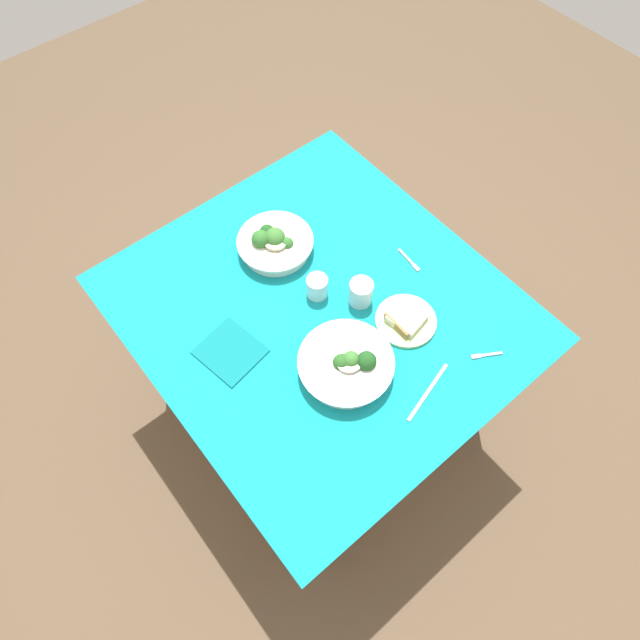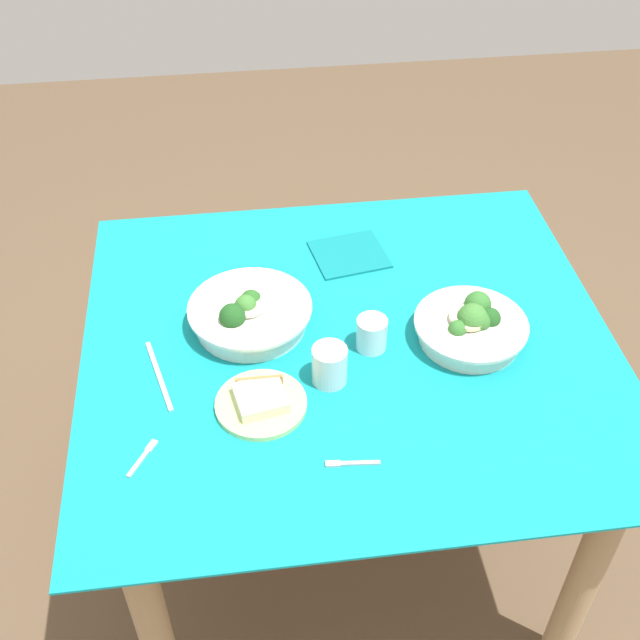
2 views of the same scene
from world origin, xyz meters
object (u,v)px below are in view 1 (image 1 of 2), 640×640
object	(u,v)px
water_glass_side	(317,287)
fork_by_near_bowl	(485,355)
broccoli_bowl_near	(347,365)
broccoli_bowl_far	(275,243)
bread_side_plate	(406,320)
table_knife_left	(428,392)
napkin_folded_upper	(230,352)
water_glass_center	(361,293)
fork_by_far_bowl	(410,261)

from	to	relation	value
water_glass_side	fork_by_near_bowl	bearing A→B (deg)	26.83
broccoli_bowl_near	broccoli_bowl_far	bearing A→B (deg)	167.82
bread_side_plate	table_knife_left	bearing A→B (deg)	-28.00
water_glass_side	napkin_folded_upper	xyz separation A→B (m)	(-0.00, -0.33, -0.03)
water_glass_center	napkin_folded_upper	distance (m)	0.43
water_glass_side	napkin_folded_upper	world-z (taller)	water_glass_side
bread_side_plate	water_glass_center	world-z (taller)	water_glass_center
broccoli_bowl_near	water_glass_center	distance (m)	0.24
broccoli_bowl_far	bread_side_plate	size ratio (longest dim) A/B	1.33
water_glass_side	bread_side_plate	bearing A→B (deg)	29.49
broccoli_bowl_far	water_glass_center	xyz separation A→B (m)	(0.32, 0.08, 0.01)
water_glass_side	napkin_folded_upper	size ratio (longest dim) A/B	0.44
broccoli_bowl_far	fork_by_far_bowl	world-z (taller)	broccoli_bowl_far
fork_by_far_bowl	napkin_folded_upper	distance (m)	0.64
broccoli_bowl_near	napkin_folded_upper	world-z (taller)	broccoli_bowl_near
broccoli_bowl_far	fork_by_near_bowl	world-z (taller)	broccoli_bowl_far
table_knife_left	fork_by_far_bowl	bearing A→B (deg)	-142.13
water_glass_side	napkin_folded_upper	bearing A→B (deg)	-90.61
broccoli_bowl_near	fork_by_far_bowl	size ratio (longest dim) A/B	2.64
water_glass_center	fork_by_near_bowl	world-z (taller)	water_glass_center
broccoli_bowl_far	napkin_folded_upper	xyz separation A→B (m)	(0.22, -0.33, -0.03)
broccoli_bowl_near	fork_by_near_bowl	xyz separation A→B (m)	(0.22, 0.34, -0.03)
fork_by_far_bowl	table_knife_left	size ratio (longest dim) A/B	0.49
fork_by_far_bowl	table_knife_left	world-z (taller)	same
broccoli_bowl_near	table_knife_left	distance (m)	0.24
water_glass_center	table_knife_left	size ratio (longest dim) A/B	0.41
fork_by_near_bowl	napkin_folded_upper	xyz separation A→B (m)	(-0.48, -0.57, 0.00)
water_glass_center	bread_side_plate	bearing A→B (deg)	20.30
broccoli_bowl_far	water_glass_side	distance (m)	0.22
water_glass_center	napkin_folded_upper	xyz separation A→B (m)	(-0.11, -0.41, -0.04)
broccoli_bowl_far	water_glass_center	distance (m)	0.33
broccoli_bowl_far	bread_side_plate	world-z (taller)	broccoli_bowl_far
bread_side_plate	water_glass_center	xyz separation A→B (m)	(-0.15, -0.05, 0.03)
broccoli_bowl_far	fork_by_near_bowl	distance (m)	0.74
broccoli_bowl_near	water_glass_center	world-z (taller)	broccoli_bowl_near
water_glass_center	fork_by_far_bowl	distance (m)	0.22
table_knife_left	water_glass_side	bearing A→B (deg)	-100.59
broccoli_bowl_far	fork_by_near_bowl	xyz separation A→B (m)	(0.70, 0.24, -0.03)
broccoli_bowl_far	fork_by_far_bowl	distance (m)	0.44
bread_side_plate	fork_by_near_bowl	xyz separation A→B (m)	(0.23, 0.10, -0.01)
fork_by_near_bowl	fork_by_far_bowl	bearing A→B (deg)	-68.87
broccoli_bowl_far	water_glass_side	world-z (taller)	broccoli_bowl_far
water_glass_side	fork_by_near_bowl	distance (m)	0.54
table_knife_left	napkin_folded_upper	bearing A→B (deg)	-66.55
fork_by_far_bowl	water_glass_center	bearing A→B (deg)	-82.57
broccoli_bowl_near	fork_by_near_bowl	world-z (taller)	broccoli_bowl_near
broccoli_bowl_near	water_glass_center	size ratio (longest dim) A/B	3.20
water_glass_side	fork_by_far_bowl	size ratio (longest dim) A/B	0.73
broccoli_bowl_far	fork_by_near_bowl	bearing A→B (deg)	18.99
bread_side_plate	napkin_folded_upper	xyz separation A→B (m)	(-0.25, -0.47, -0.01)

